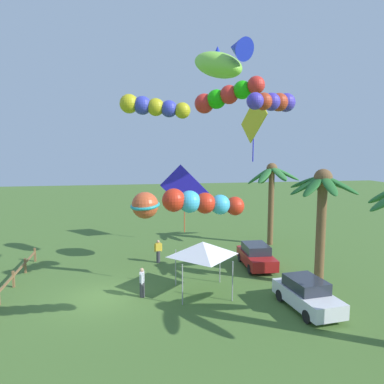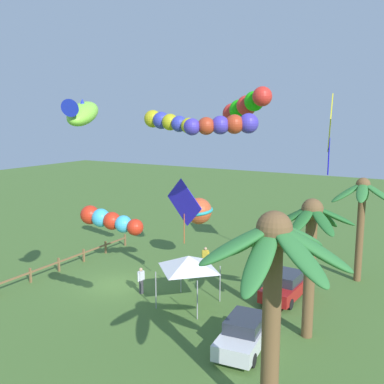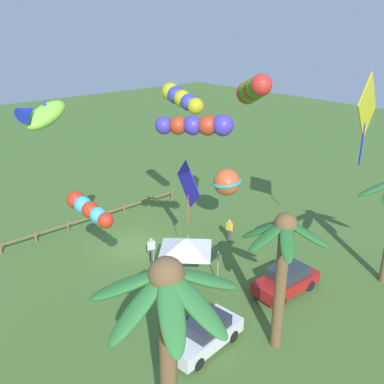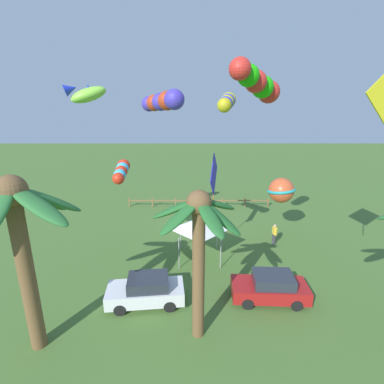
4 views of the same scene
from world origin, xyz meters
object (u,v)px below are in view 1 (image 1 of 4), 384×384
object	(u,v)px
spectator_1	(158,251)
kite_tube_5	(273,102)
kite_diamond_7	(254,120)
parked_car_0	(256,256)
palm_tree_2	(272,183)
kite_ball_6	(145,205)
palm_tree_1	(322,200)
kite_fish_1	(220,62)
kite_tube_3	(152,107)
spectator_0	(142,282)
kite_tube_2	(226,96)
kite_diamond_0	(184,190)
parked_car_1	(307,294)
festival_tent	(203,249)
kite_tube_4	(201,203)

from	to	relation	value
spectator_1	kite_tube_5	bearing A→B (deg)	33.56
spectator_1	kite_diamond_7	size ratio (longest dim) A/B	0.32
parked_car_0	kite_tube_5	world-z (taller)	kite_tube_5
palm_tree_2	kite_ball_6	xyz separation A→B (m)	(2.61, -10.24, -1.12)
palm_tree_2	spectator_1	world-z (taller)	palm_tree_2
palm_tree_1	kite_ball_6	distance (m)	11.41
kite_diamond_7	kite_fish_1	bearing A→B (deg)	-23.56
palm_tree_2	parked_car_0	bearing A→B (deg)	-31.25
palm_tree_1	kite_fish_1	size ratio (longest dim) A/B	2.47
kite_ball_6	kite_fish_1	bearing A→B (deg)	8.39
palm_tree_2	kite_tube_3	size ratio (longest dim) A/B	1.73
parked_car_0	kite_tube_5	distance (m)	10.85
spectator_0	spectator_1	distance (m)	5.75
kite_tube_2	kite_diamond_7	world-z (taller)	kite_tube_2
kite_fish_1	kite_diamond_7	bearing A→B (deg)	156.44
palm_tree_1	kite_diamond_0	distance (m)	7.64
parked_car_0	parked_car_1	distance (m)	6.43
spectator_0	kite_diamond_7	distance (m)	14.82
kite_tube_3	festival_tent	bearing A→B (deg)	53.66
kite_tube_4	palm_tree_1	bearing A→B (deg)	121.98
festival_tent	kite_diamond_0	bearing A→B (deg)	-138.12
palm_tree_2	palm_tree_1	bearing A→B (deg)	-4.98
kite_tube_4	kite_tube_5	size ratio (longest dim) A/B	1.09
kite_diamond_0	kite_tube_3	bearing A→B (deg)	-118.39
parked_car_0	spectator_1	world-z (taller)	spectator_1
parked_car_1	kite_diamond_7	world-z (taller)	kite_diamond_7
kite_diamond_0	kite_diamond_7	size ratio (longest dim) A/B	0.76
festival_tent	kite_ball_6	size ratio (longest dim) A/B	1.01
palm_tree_2	festival_tent	distance (m)	11.73
kite_tube_3	kite_tube_4	distance (m)	8.29
palm_tree_2	kite_fish_1	size ratio (longest dim) A/B	2.46
kite_tube_4	kite_tube_5	xyz separation A→B (m)	(-3.22, 4.14, 4.24)
kite_fish_1	kite_diamond_7	xyz separation A→B (m)	(-14.58, 6.36, -0.63)
palm_tree_2	kite_tube_2	bearing A→B (deg)	-43.14
parked_car_0	kite_ball_6	distance (m)	8.22
kite_tube_2	kite_ball_6	world-z (taller)	kite_tube_2
spectator_1	festival_tent	xyz separation A→B (m)	(5.58, 1.96, 1.65)
festival_tent	kite_tube_3	xyz separation A→B (m)	(-1.82, -2.48, 7.63)
festival_tent	kite_fish_1	bearing A→B (deg)	-7.29
spectator_1	kite_tube_5	distance (m)	12.85
festival_tent	kite_tube_3	world-z (taller)	kite_tube_3
kite_diamond_0	kite_tube_3	world-z (taller)	kite_tube_3
palm_tree_1	kite_diamond_0	xyz separation A→B (m)	(-1.17, -7.53, 0.60)
kite_fish_1	kite_tube_2	size ratio (longest dim) A/B	0.73
kite_fish_1	kite_tube_3	bearing A→B (deg)	-169.52
palm_tree_1	kite_tube_5	bearing A→B (deg)	-65.66
kite_ball_6	spectator_0	bearing A→B (deg)	-4.53
parked_car_1	spectator_0	distance (m)	8.37
kite_tube_4	kite_diamond_7	distance (m)	15.04
palm_tree_2	spectator_0	size ratio (longest dim) A/B	4.19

